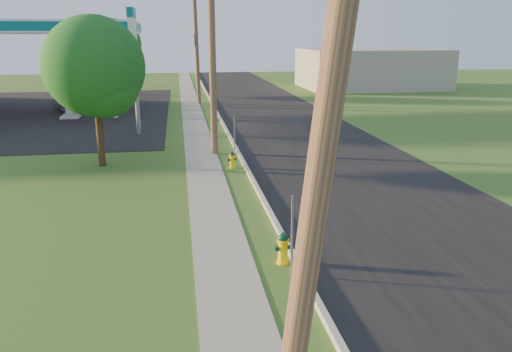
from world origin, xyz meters
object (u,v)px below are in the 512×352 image
Objects in this scene: utility_pole_mid at (212,47)px; hydrant_mid at (232,160)px; fuel_pump_ne at (72,106)px; tree_lot at (117,46)px; car_silver at (82,101)px; utility_pole_near at (329,100)px; hydrant_far at (213,115)px; fuel_pump_se at (83,98)px; hydrant_near at (283,248)px; utility_pole_far at (196,43)px; price_pylon at (133,35)px; tree_verge at (97,71)px.

hydrant_mid is at bearing -78.83° from utility_pole_mid.
fuel_pump_ne is at bearing 124.40° from utility_pole_mid.
utility_pole_mid is 26.07m from tree_lot.
utility_pole_near is at bearing -149.67° from car_silver.
fuel_pump_se is at bearing 142.91° from hydrant_far.
car_silver is (-1.79, -9.56, -3.73)m from tree_lot.
tree_lot is at bearing 101.69° from hydrant_near.
utility_pole_far is at bearing 91.51° from hydrant_near.
utility_pole_mid reaches higher than fuel_pump_se.
utility_pole_mid is at bearing -90.00° from utility_pole_far.
hydrant_near is (0.79, -12.09, -4.55)m from utility_pole_mid.
fuel_pump_ne is at bearing 106.02° from utility_pole_near.
price_pylon is (-3.90, 23.50, 0.63)m from utility_pole_near.
tree_lot reaches higher than hydrant_far.
tree_verge is 1.52× the size of car_silver.
utility_pole_mid is 1.42× the size of tree_lot.
car_silver reaches higher than hydrant_near.
utility_pole_far is 1.51× the size of tree_verge.
utility_pole_near is at bearing -80.58° from price_pylon.
hydrant_far is (7.55, -15.34, -4.08)m from tree_lot.
price_pylon reaches higher than hydrant_near.
utility_pole_mid is 12.94m from hydrant_near.
tree_verge reaches higher than hydrant_far.
hydrant_near is (9.69, -29.09, -0.32)m from fuel_pump_se.
utility_pole_far is 21.22m from hydrant_mid.
hydrant_far is (9.54, -3.21, -0.37)m from fuel_pump_ne.
utility_pole_mid is at bearing -55.60° from fuel_pump_ne.
utility_pole_near is at bearing -90.00° from utility_pole_far.
hydrant_mid is (0.54, 15.25, -4.45)m from utility_pole_near.
tree_lot is (-2.04, 26.71, 0.38)m from tree_verge.
price_pylon reaches higher than tree_verge.
utility_pole_mid is at bearing 17.94° from tree_verge.
tree_lot reaches higher than fuel_pump_ne.
utility_pole_mid reaches higher than tree_lot.
tree_lot is at bearing 98.72° from price_pylon.
car_silver is (0.20, 2.57, -0.02)m from fuel_pump_ne.
utility_pole_near is 7.41m from hydrant_near.
hydrant_near reaches higher than hydrant_mid.
tree_lot is 8.27× the size of hydrant_near.
utility_pole_far is 10.99m from fuel_pump_ne.
utility_pole_near is 12.98× the size of hydrant_mid.
utility_pole_far is at bearing 76.02° from tree_verge.
utility_pole_mid reaches higher than car_silver.
utility_pole_far is 9.92m from car_silver.
fuel_pump_se is 21.89m from hydrant_mid.
hydrant_far is (0.10, 12.53, -0.01)m from hydrant_mid.
fuel_pump_se is 1.44m from car_silver.
tree_verge is at bearing -115.87° from hydrant_far.
utility_pole_mid is at bearing 101.17° from hydrant_mid.
tree_verge is at bearing -103.98° from utility_pole_far.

